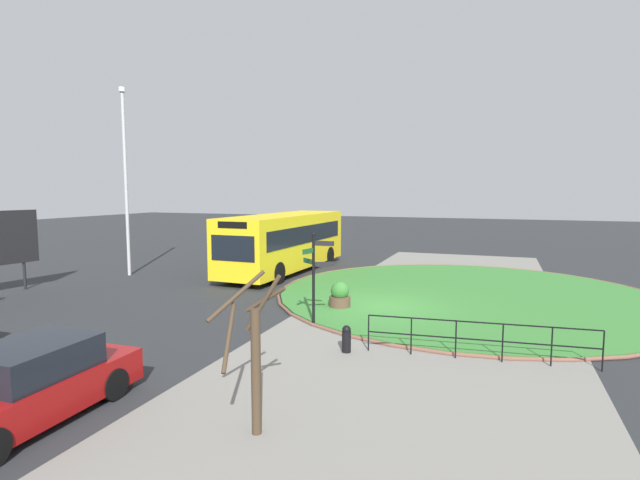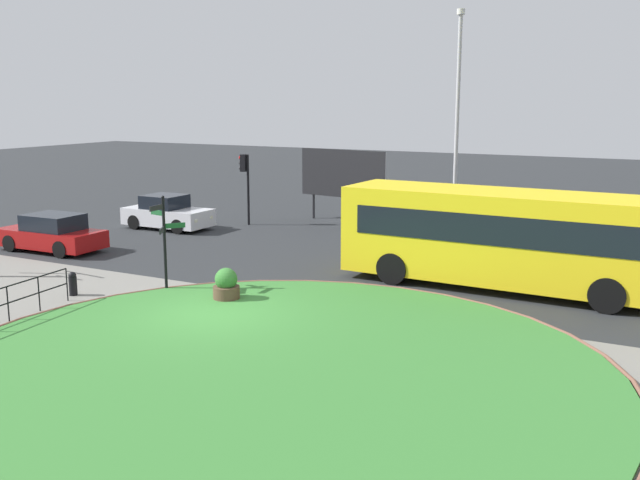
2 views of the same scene
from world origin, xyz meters
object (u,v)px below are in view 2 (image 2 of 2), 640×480
object	(u,v)px
bus_yellow	(505,237)
bollard_foreground	(73,284)
traffic_light_near	(245,173)
car_far_lane	(52,234)
billboard_left	(343,175)
signpost_directional	(164,235)
car_near_lane	(167,214)
lamppost_tall	(457,120)
planter_near_signpost	(226,286)

from	to	relation	value
bus_yellow	bollard_foreground	bearing A→B (deg)	33.54
bus_yellow	traffic_light_near	distance (m)	14.61
car_far_lane	billboard_left	distance (m)	13.21
signpost_directional	bollard_foreground	xyz separation A→B (m)	(-2.08, -1.69, -1.35)
bollard_foreground	car_far_lane	bearing A→B (deg)	142.37
car_near_lane	lamppost_tall	bearing A→B (deg)	16.02
car_far_lane	traffic_light_near	distance (m)	9.15
bollard_foreground	planter_near_signpost	distance (m)	4.64
bollard_foreground	lamppost_tall	distance (m)	16.04
billboard_left	planter_near_signpost	world-z (taller)	billboard_left
bus_yellow	car_far_lane	world-z (taller)	bus_yellow
bollard_foreground	car_near_lane	size ratio (longest dim) A/B	0.18
signpost_directional	lamppost_tall	xyz separation A→B (m)	(5.16, 11.90, 3.14)
bollard_foreground	car_far_lane	world-z (taller)	car_far_lane
car_near_lane	traffic_light_near	bearing A→B (deg)	45.36
signpost_directional	bollard_foreground	size ratio (longest dim) A/B	4.00
bus_yellow	traffic_light_near	xyz separation A→B (m)	(-13.34, 5.91, 0.77)
car_near_lane	billboard_left	distance (m)	8.24
traffic_light_near	billboard_left	size ratio (longest dim) A/B	0.70
signpost_directional	traffic_light_near	xyz separation A→B (m)	(-4.43, 11.01, 0.65)
bollard_foreground	car_near_lane	world-z (taller)	car_near_lane
bus_yellow	car_near_lane	distance (m)	16.24
bus_yellow	billboard_left	world-z (taller)	billboard_left
bollard_foreground	car_near_lane	distance (m)	11.29
traffic_light_near	signpost_directional	bearing A→B (deg)	104.43
signpost_directional	car_near_lane	distance (m)	11.02
bus_yellow	car_far_lane	distance (m)	16.80
billboard_left	signpost_directional	bearing A→B (deg)	-78.67
car_near_lane	billboard_left	world-z (taller)	billboard_left
planter_near_signpost	bollard_foreground	bearing A→B (deg)	-159.71
car_near_lane	car_far_lane	size ratio (longest dim) A/B	0.94
bollard_foreground	lamppost_tall	bearing A→B (deg)	61.94
bollard_foreground	billboard_left	size ratio (longest dim) A/B	0.16
signpost_directional	bus_yellow	size ratio (longest dim) A/B	0.29
car_near_lane	signpost_directional	bearing A→B (deg)	-50.44
signpost_directional	car_near_lane	world-z (taller)	signpost_directional
bollard_foreground	planter_near_signpost	size ratio (longest dim) A/B	0.74
bollard_foreground	car_far_lane	distance (m)	7.08
car_far_lane	bollard_foreground	bearing A→B (deg)	140.85
bollard_foreground	traffic_light_near	world-z (taller)	traffic_light_near
lamppost_tall	planter_near_signpost	size ratio (longest dim) A/B	9.26
car_far_lane	billboard_left	world-z (taller)	billboard_left
lamppost_tall	planter_near_signpost	bearing A→B (deg)	-103.57
signpost_directional	billboard_left	size ratio (longest dim) A/B	0.63
car_near_lane	car_far_lane	bearing A→B (deg)	-96.90
signpost_directional	car_far_lane	world-z (taller)	signpost_directional
lamppost_tall	planter_near_signpost	distance (m)	13.09
car_far_lane	traffic_light_near	world-z (taller)	traffic_light_near
billboard_left	planter_near_signpost	bearing A→B (deg)	-69.53
traffic_light_near	lamppost_tall	distance (m)	9.95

